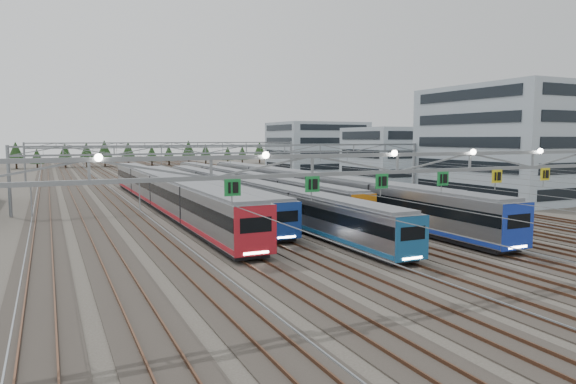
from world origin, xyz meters
name	(u,v)px	position (x,y,z in m)	size (l,w,h in m)	color
ground	(466,275)	(0.00, 0.00, 0.00)	(400.00, 400.00, 0.00)	#47423A
track_bed	(159,169)	(0.00, 100.00, 1.49)	(54.00, 260.00, 5.42)	#2D2823
train_a	(163,190)	(-11.25, 39.42, 2.32)	(3.18, 62.64, 4.14)	black
train_b	(195,190)	(-6.75, 41.16, 2.04)	(2.75, 56.85, 3.57)	black
train_c	(242,192)	(-2.25, 35.72, 2.04)	(2.75, 66.42, 3.58)	black
train_d	(241,183)	(2.25, 48.34, 2.06)	(2.78, 66.51, 3.61)	black
train_e	(306,187)	(6.75, 35.85, 2.29)	(3.12, 68.15, 4.07)	black
train_f	(318,185)	(11.25, 40.65, 2.00)	(2.70, 57.05, 3.51)	black
gantry_near	(471,165)	(-0.05, -0.12, 7.09)	(56.36, 0.61, 8.08)	gray
gantry_mid	(246,156)	(0.00, 40.00, 6.39)	(56.36, 0.36, 8.00)	gray
gantry_far	(172,149)	(0.00, 85.00, 6.39)	(56.36, 0.36, 8.00)	gray
depot_bldg_south	(511,143)	(37.24, 29.76, 8.05)	(18.00, 22.00, 16.10)	#95A5B2
depot_bldg_mid	(388,154)	(40.41, 63.81, 5.47)	(14.00, 16.00, 10.94)	#95A5B2
depot_bldg_north	(317,147)	(40.12, 94.58, 6.41)	(22.00, 18.00, 12.82)	#95A5B2
treeline	(129,153)	(-0.90, 141.92, 4.23)	(93.80, 5.60, 7.02)	#332114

